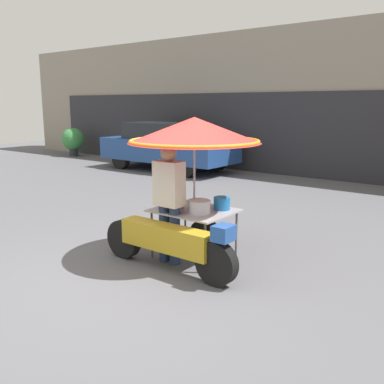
{
  "coord_description": "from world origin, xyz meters",
  "views": [
    {
      "loc": [
        3.51,
        -3.37,
        2.05
      ],
      "look_at": [
        0.15,
        1.0,
        0.92
      ],
      "focal_mm": 40.0,
      "sensor_mm": 36.0,
      "label": 1
    }
  ],
  "objects_px": {
    "vendor_person": "(169,198)",
    "parked_car": "(167,146)",
    "potted_plant": "(73,140)",
    "vendor_motorcycle_cart": "(191,152)"
  },
  "relations": [
    {
      "from": "vendor_person",
      "to": "parked_car",
      "type": "distance_m",
      "value": 8.15
    },
    {
      "from": "vendor_motorcycle_cart",
      "to": "potted_plant",
      "type": "height_order",
      "value": "vendor_motorcycle_cart"
    },
    {
      "from": "vendor_person",
      "to": "potted_plant",
      "type": "height_order",
      "value": "vendor_person"
    },
    {
      "from": "vendor_person",
      "to": "parked_car",
      "type": "height_order",
      "value": "vendor_person"
    },
    {
      "from": "vendor_person",
      "to": "parked_car",
      "type": "xyz_separation_m",
      "value": [
        -5.35,
        6.14,
        -0.09
      ]
    },
    {
      "from": "vendor_person",
      "to": "parked_car",
      "type": "relative_size",
      "value": 0.36
    },
    {
      "from": "vendor_person",
      "to": "potted_plant",
      "type": "relative_size",
      "value": 1.38
    },
    {
      "from": "parked_car",
      "to": "potted_plant",
      "type": "relative_size",
      "value": 3.88
    },
    {
      "from": "parked_car",
      "to": "potted_plant",
      "type": "xyz_separation_m",
      "value": [
        -5.39,
        0.5,
        -0.11
      ]
    },
    {
      "from": "vendor_motorcycle_cart",
      "to": "parked_car",
      "type": "bearing_deg",
      "value": 133.17
    }
  ]
}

